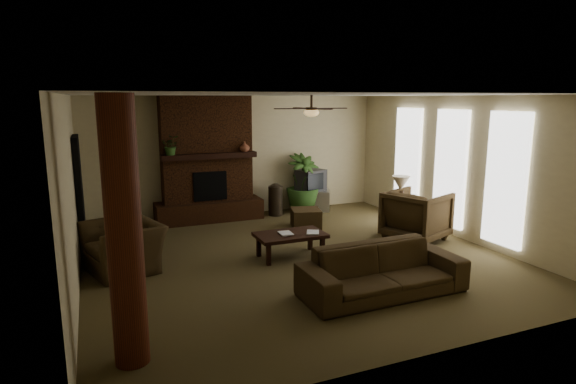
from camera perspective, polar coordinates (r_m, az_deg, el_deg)
name	(u,v)px	position (r m, az deg, el deg)	size (l,w,h in m)	color
room_shell	(297,179)	(8.07, 1.09, 1.58)	(7.00, 7.00, 7.00)	brown
fireplace	(207,170)	(10.89, -9.64, 2.64)	(2.40, 0.70, 2.80)	#472513
windows	(450,169)	(10.11, 18.85, 2.65)	(0.08, 3.65, 2.35)	white
log_column	(124,235)	(5.07, -19.03, -4.85)	(0.36, 0.36, 2.80)	#5E2817
doorway	(80,195)	(9.24, -23.69, -0.34)	(0.10, 1.00, 2.10)	black
ceiling_fan	(311,111)	(8.39, 2.82, 9.70)	(1.35, 1.35, 0.37)	#2F2014
sofa	(383,263)	(6.92, 11.31, -8.32)	(2.37, 0.69, 0.93)	#41311C
armchair_left	(123,239)	(8.13, -19.15, -5.33)	(1.19, 0.78, 1.04)	#41311C
armchair_right	(417,213)	(9.63, 15.16, -2.46)	(1.05, 0.98, 1.08)	#41311C
coffee_table	(290,237)	(8.33, 0.28, -5.36)	(1.20, 0.70, 0.43)	black
ottoman	(306,218)	(10.28, 2.16, -3.16)	(0.60, 0.60, 0.40)	#41311C
tv_stand	(312,200)	(11.83, 2.88, -1.00)	(0.85, 0.50, 0.50)	#BDBDC0
tv	(311,180)	(11.71, 2.76, 1.42)	(0.78, 0.70, 0.52)	#353538
floor_vase	(276,197)	(11.28, -1.50, -0.64)	(0.34, 0.34, 0.77)	black
floor_plant	(302,196)	(11.63, 1.73, -0.45)	(0.80, 1.43, 0.80)	#325522
side_table_left	(125,245)	(8.67, -18.99, -6.00)	(0.50, 0.50, 0.55)	black
lamp_left	(120,204)	(8.45, -19.50, -1.39)	(0.38, 0.38, 0.65)	#2F2014
side_table_right	(396,220)	(10.05, 12.79, -3.33)	(0.50, 0.50, 0.55)	black
lamp_right	(401,186)	(9.89, 13.36, 0.73)	(0.45, 0.45, 0.65)	#2F2014
mantel_plant	(171,147)	(10.37, -13.84, 5.21)	(0.38, 0.42, 0.33)	#325522
mantel_vase	(245,147)	(10.76, -5.21, 5.41)	(0.22, 0.23, 0.22)	#92533A
book_a	(280,227)	(8.19, -0.99, -4.18)	(0.22, 0.03, 0.29)	#999999
book_b	(307,225)	(8.31, 2.27, -3.96)	(0.21, 0.02, 0.29)	#999999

